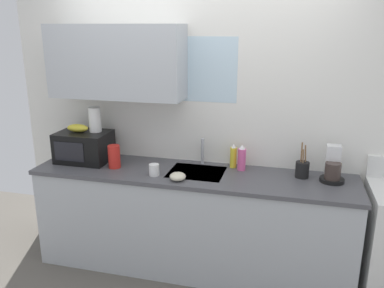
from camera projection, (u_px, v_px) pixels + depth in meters
The scene contains 13 objects.
kitchen_wall_assembly at pixel (185, 110), 3.53m from camera, with size 3.48×0.42×2.50m.
counter_unit at pixel (192, 220), 3.47m from camera, with size 2.71×0.63×0.90m.
sink_faucet at pixel (203, 151), 3.53m from camera, with size 0.03×0.03×0.23m, color #B2B5BA.
microwave at pixel (84, 147), 3.60m from camera, with size 0.46×0.35×0.27m.
banana_bunch at pixel (78, 128), 3.56m from camera, with size 0.20×0.11×0.07m, color gold.
paper_towel_roll at pixel (95, 120), 3.55m from camera, with size 0.11×0.11×0.22m, color white.
coffee_maker at pixel (333, 168), 3.15m from camera, with size 0.19×0.21×0.28m.
dish_soap_bottle_yellow at pixel (233, 156), 3.44m from camera, with size 0.06×0.06×0.21m.
dish_soap_bottle_pink at pixel (242, 158), 3.38m from camera, with size 0.07×0.07×0.22m.
cereal_canister at pixel (114, 157), 3.44m from camera, with size 0.10×0.10×0.20m, color red.
mug_white at pixel (154, 170), 3.27m from camera, with size 0.08×0.08×0.10m, color white.
utensil_crock at pixel (302, 169), 3.22m from camera, with size 0.11×0.11×0.30m.
small_bowl at pixel (178, 176), 3.17m from camera, with size 0.13×0.13×0.07m, color beige.
Camera 1 is at (0.79, -3.04, 2.09)m, focal length 37.26 mm.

